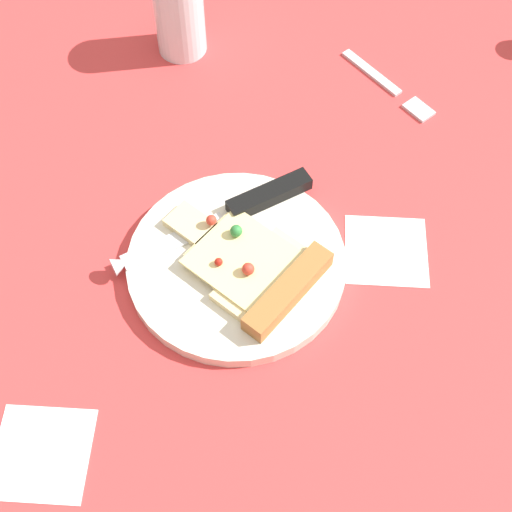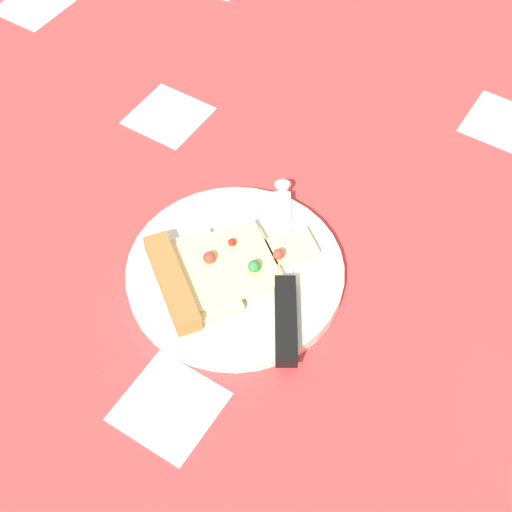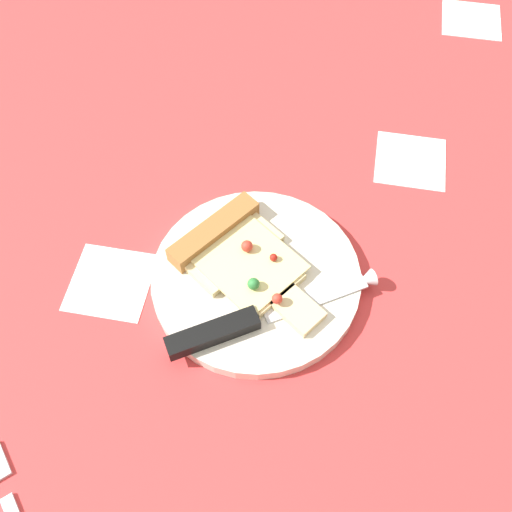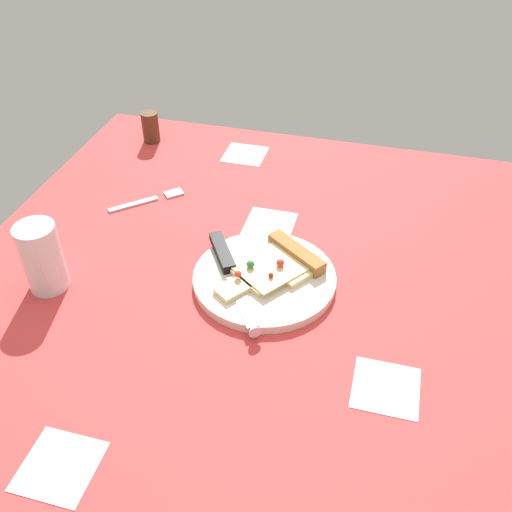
{
  "view_description": "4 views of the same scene",
  "coord_description": "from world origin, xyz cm",
  "views": [
    {
      "loc": [
        -32.06,
        -11.37,
        65.69
      ],
      "look_at": [
        7.05,
        -9.01,
        2.91
      ],
      "focal_mm": 49.54,
      "sensor_mm": 36.0,
      "label": 1
    },
    {
      "loc": [
        34.75,
        -45.7,
        67.27
      ],
      "look_at": [
        9.51,
        -6.12,
        4.55
      ],
      "focal_mm": 52.92,
      "sensor_mm": 36.0,
      "label": 2
    },
    {
      "loc": [
        40.22,
        -0.95,
        58.56
      ],
      "look_at": [
        6.37,
        -7.06,
        3.9
      ],
      "focal_mm": 41.42,
      "sensor_mm": 36.0,
      "label": 3
    },
    {
      "loc": [
        -9.55,
        61.53,
        63.2
      ],
      "look_at": [
        9.23,
        -8.63,
        3.87
      ],
      "focal_mm": 39.97,
      "sensor_mm": 36.0,
      "label": 4
    }
  ],
  "objects": [
    {
      "name": "ground_plane",
      "position": [
        -0.0,
        -0.0,
        -1.5
      ],
      "size": [
        118.33,
        118.33,
        3.0
      ],
      "color": "#D13838",
      "rests_on": "ground"
    },
    {
      "name": "plate",
      "position": [
        7.33,
        -6.89,
        0.8
      ],
      "size": [
        23.58,
        23.58,
        1.59
      ],
      "primitive_type": "cylinder",
      "color": "silver",
      "rests_on": "ground_plane"
    },
    {
      "name": "pizza_slice",
      "position": [
        5.83,
        -8.97,
        2.39
      ],
      "size": [
        16.56,
        18.65,
        2.63
      ],
      "rotation": [
        0.0,
        0.0,
        5.65
      ],
      "color": "beige",
      "rests_on": "plate"
    },
    {
      "name": "knife",
      "position": [
        13.11,
        -6.12,
        2.2
      ],
      "size": [
        14.57,
        21.42,
        2.45
      ],
      "rotation": [
        0.0,
        0.0,
        6.85
      ],
      "color": "silver",
      "rests_on": "plate"
    }
  ]
}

